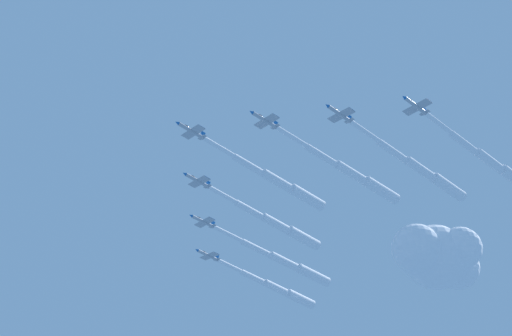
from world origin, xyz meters
name	(u,v)px	position (x,y,z in m)	size (l,w,h in m)	color
jet_lead	(279,182)	(9.35, -0.47, 163.66)	(56.99, 8.53, 4.22)	#9EA3AD
jet_port_inner	(354,174)	(24.62, -17.21, 165.23)	(59.89, 9.61, 4.22)	#9EA3AD
jet_starboard_inner	(278,225)	(23.55, 14.74, 163.38)	(56.42, 8.29, 4.20)	#9EA3AD
jet_port_mid	(422,170)	(38.35, -32.69, 164.93)	(60.37, 8.73, 4.23)	#9EA3AD
jet_starboard_mid	(287,263)	(41.64, 28.84, 164.10)	(61.89, 9.60, 4.11)	#9EA3AD
jet_port_outer	(492,162)	(51.00, -48.75, 165.34)	(59.22, 8.71, 4.09)	#9EA3AD
jet_starboard_outer	(278,289)	(52.47, 44.50, 165.47)	(56.16, 8.62, 4.22)	#9EA3AD
cloud_puff	(438,255)	(82.66, -6.69, 168.65)	(38.58, 28.28, 24.41)	white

